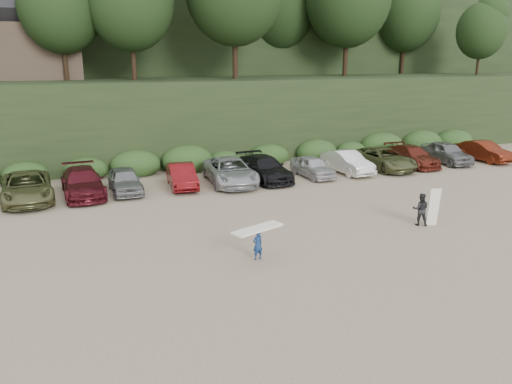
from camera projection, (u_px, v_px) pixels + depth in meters
name	position (u px, v px, depth m)	size (l,w,h in m)	color
ground	(307.00, 234.00, 22.30)	(120.00, 120.00, 0.00)	tan
hillside_backdrop	(151.00, 21.00, 51.63)	(90.00, 41.50, 28.00)	black
parked_cars	(245.00, 170.00, 31.42)	(39.43, 6.12, 1.58)	#ACABB0
child_surfer	(258.00, 238.00, 19.26)	(2.24, 1.34, 1.30)	navy
adult_surfer	(422.00, 209.00, 23.25)	(1.22, 0.95, 1.82)	black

